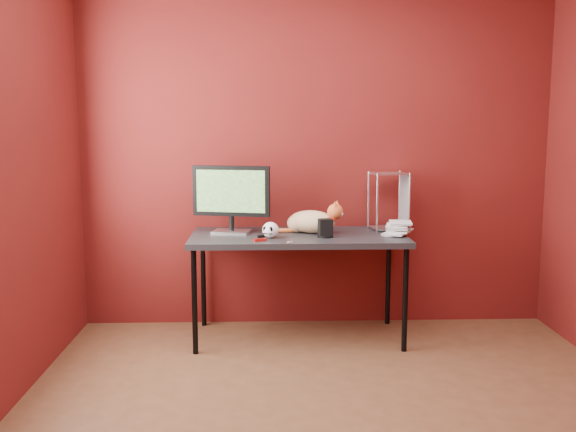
{
  "coord_description": "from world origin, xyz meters",
  "views": [
    {
      "loc": [
        -0.37,
        -3.05,
        1.53
      ],
      "look_at": [
        -0.23,
        1.15,
        0.91
      ],
      "focal_mm": 40.0,
      "sensor_mm": 36.0,
      "label": 1
    }
  ],
  "objects_px": {
    "monitor": "(231,196)",
    "skull_mug": "(271,230)",
    "cat": "(312,221)",
    "desk": "(298,242)",
    "speaker": "(325,229)",
    "book_stack": "(389,162)"
  },
  "relations": [
    {
      "from": "desk",
      "to": "skull_mug",
      "type": "relative_size",
      "value": 12.4
    },
    {
      "from": "cat",
      "to": "skull_mug",
      "type": "height_order",
      "value": "cat"
    },
    {
      "from": "desk",
      "to": "speaker",
      "type": "bearing_deg",
      "value": -31.5
    },
    {
      "from": "skull_mug",
      "to": "speaker",
      "type": "relative_size",
      "value": 0.96
    },
    {
      "from": "desk",
      "to": "skull_mug",
      "type": "bearing_deg",
      "value": -146.39
    },
    {
      "from": "book_stack",
      "to": "skull_mug",
      "type": "bearing_deg",
      "value": -170.32
    },
    {
      "from": "monitor",
      "to": "cat",
      "type": "height_order",
      "value": "monitor"
    },
    {
      "from": "desk",
      "to": "cat",
      "type": "height_order",
      "value": "cat"
    },
    {
      "from": "skull_mug",
      "to": "speaker",
      "type": "bearing_deg",
      "value": 26.5
    },
    {
      "from": "skull_mug",
      "to": "monitor",
      "type": "bearing_deg",
      "value": 167.26
    },
    {
      "from": "monitor",
      "to": "skull_mug",
      "type": "distance_m",
      "value": 0.4
    },
    {
      "from": "monitor",
      "to": "cat",
      "type": "xyz_separation_m",
      "value": [
        0.57,
        -0.01,
        -0.18
      ]
    },
    {
      "from": "cat",
      "to": "book_stack",
      "type": "bearing_deg",
      "value": 17.19
    },
    {
      "from": "skull_mug",
      "to": "book_stack",
      "type": "xyz_separation_m",
      "value": [
        0.83,
        0.14,
        0.45
      ]
    },
    {
      "from": "book_stack",
      "to": "monitor",
      "type": "bearing_deg",
      "value": 176.89
    },
    {
      "from": "monitor",
      "to": "speaker",
      "type": "height_order",
      "value": "monitor"
    },
    {
      "from": "cat",
      "to": "book_stack",
      "type": "distance_m",
      "value": 0.68
    },
    {
      "from": "monitor",
      "to": "skull_mug",
      "type": "height_order",
      "value": "monitor"
    },
    {
      "from": "monitor",
      "to": "speaker",
      "type": "relative_size",
      "value": 4.34
    },
    {
      "from": "skull_mug",
      "to": "book_stack",
      "type": "bearing_deg",
      "value": 33.09
    },
    {
      "from": "desk",
      "to": "book_stack",
      "type": "relative_size",
      "value": 1.48
    },
    {
      "from": "cat",
      "to": "monitor",
      "type": "bearing_deg",
      "value": -158.92
    }
  ]
}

